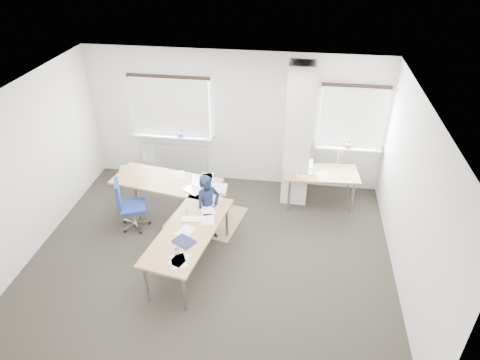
# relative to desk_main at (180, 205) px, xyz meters

# --- Properties ---
(ground) EXTENTS (6.00, 6.00, 0.00)m
(ground) POSITION_rel_desk_main_xyz_m (0.62, -0.39, -0.69)
(ground) COLOR #2B2722
(ground) RESTS_ON ground
(room_shell) EXTENTS (6.04, 5.04, 2.82)m
(room_shell) POSITION_rel_desk_main_xyz_m (0.80, 0.06, 1.05)
(room_shell) COLOR beige
(room_shell) RESTS_ON ground
(floor_mat) EXTENTS (1.51, 1.35, 0.01)m
(floor_mat) POSITION_rel_desk_main_xyz_m (0.31, 0.62, -0.69)
(floor_mat) COLOR #9A7C54
(floor_mat) RESTS_ON ground
(white_crate) EXTENTS (0.60, 0.49, 0.31)m
(white_crate) POSITION_rel_desk_main_xyz_m (-1.53, 1.67, -0.53)
(white_crate) COLOR white
(white_crate) RESTS_ON ground
(desk_main) EXTENTS (2.40, 2.98, 0.96)m
(desk_main) POSITION_rel_desk_main_xyz_m (0.00, 0.00, 0.00)
(desk_main) COLOR olive
(desk_main) RESTS_ON ground
(desk_side) EXTENTS (1.45, 0.80, 1.22)m
(desk_side) POSITION_rel_desk_main_xyz_m (2.42, 1.41, -0.01)
(desk_side) COLOR olive
(desk_side) RESTS_ON ground
(task_chair) EXTENTS (0.59, 0.57, 1.00)m
(task_chair) POSITION_rel_desk_main_xyz_m (-0.96, 0.15, -0.41)
(task_chair) COLOR navy
(task_chair) RESTS_ON ground
(person) EXTENTS (0.54, 0.55, 1.28)m
(person) POSITION_rel_desk_main_xyz_m (0.49, 0.05, -0.05)
(person) COLOR black
(person) RESTS_ON ground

